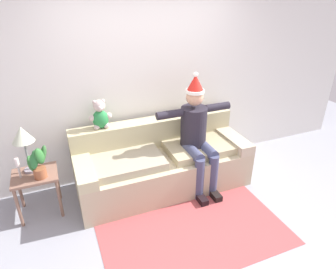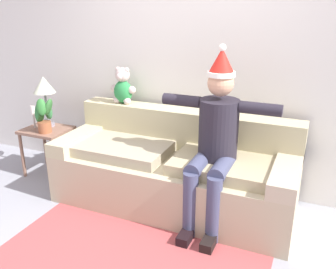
{
  "view_description": "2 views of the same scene",
  "coord_description": "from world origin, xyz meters",
  "px_view_note": "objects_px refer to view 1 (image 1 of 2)",
  "views": [
    {
      "loc": [
        -1.21,
        -2.17,
        2.46
      ],
      "look_at": [
        0.05,
        0.92,
        0.8
      ],
      "focal_mm": 31.61,
      "sensor_mm": 36.0,
      "label": 1
    },
    {
      "loc": [
        1.19,
        -1.92,
        1.86
      ],
      "look_at": [
        -0.03,
        0.9,
        0.74
      ],
      "focal_mm": 38.76,
      "sensor_mm": 36.0,
      "label": 2
    }
  ],
  "objects_px": {
    "person_seated": "(197,132)",
    "teddy_bear": "(100,116)",
    "side_table": "(36,181)",
    "candle_tall": "(18,165)",
    "table_lamp": "(23,137)",
    "couch": "(162,162)",
    "potted_plant": "(38,163)"
  },
  "relations": [
    {
      "from": "couch",
      "to": "candle_tall",
      "type": "height_order",
      "value": "couch"
    },
    {
      "from": "candle_tall",
      "to": "couch",
      "type": "bearing_deg",
      "value": -0.0
    },
    {
      "from": "person_seated",
      "to": "table_lamp",
      "type": "height_order",
      "value": "person_seated"
    },
    {
      "from": "potted_plant",
      "to": "candle_tall",
      "type": "height_order",
      "value": "potted_plant"
    },
    {
      "from": "potted_plant",
      "to": "side_table",
      "type": "bearing_deg",
      "value": 128.32
    },
    {
      "from": "table_lamp",
      "to": "candle_tall",
      "type": "xyz_separation_m",
      "value": [
        -0.1,
        -0.11,
        -0.28
      ]
    },
    {
      "from": "teddy_bear",
      "to": "candle_tall",
      "type": "relative_size",
      "value": 1.5
    },
    {
      "from": "teddy_bear",
      "to": "table_lamp",
      "type": "bearing_deg",
      "value": -169.01
    },
    {
      "from": "side_table",
      "to": "table_lamp",
      "type": "distance_m",
      "value": 0.55
    },
    {
      "from": "person_seated",
      "to": "candle_tall",
      "type": "xyz_separation_m",
      "value": [
        -2.13,
        0.16,
        -0.09
      ]
    },
    {
      "from": "person_seated",
      "to": "teddy_bear",
      "type": "height_order",
      "value": "person_seated"
    },
    {
      "from": "candle_tall",
      "to": "potted_plant",
      "type": "bearing_deg",
      "value": -18.76
    },
    {
      "from": "person_seated",
      "to": "candle_tall",
      "type": "distance_m",
      "value": 2.13
    },
    {
      "from": "teddy_bear",
      "to": "table_lamp",
      "type": "height_order",
      "value": "teddy_bear"
    },
    {
      "from": "person_seated",
      "to": "potted_plant",
      "type": "relative_size",
      "value": 3.93
    },
    {
      "from": "couch",
      "to": "potted_plant",
      "type": "distance_m",
      "value": 1.54
    },
    {
      "from": "couch",
      "to": "candle_tall",
      "type": "xyz_separation_m",
      "value": [
        -1.7,
        0.0,
        0.36
      ]
    },
    {
      "from": "potted_plant",
      "to": "couch",
      "type": "bearing_deg",
      "value": 2.77
    },
    {
      "from": "table_lamp",
      "to": "potted_plant",
      "type": "xyz_separation_m",
      "value": [
        0.11,
        -0.18,
        -0.26
      ]
    },
    {
      "from": "couch",
      "to": "table_lamp",
      "type": "height_order",
      "value": "table_lamp"
    },
    {
      "from": "side_table",
      "to": "candle_tall",
      "type": "bearing_deg",
      "value": -171.83
    },
    {
      "from": "couch",
      "to": "side_table",
      "type": "relative_size",
      "value": 4.18
    },
    {
      "from": "person_seated",
      "to": "table_lamp",
      "type": "distance_m",
      "value": 2.05
    },
    {
      "from": "table_lamp",
      "to": "potted_plant",
      "type": "bearing_deg",
      "value": -58.17
    },
    {
      "from": "couch",
      "to": "person_seated",
      "type": "distance_m",
      "value": 0.64
    },
    {
      "from": "person_seated",
      "to": "teddy_bear",
      "type": "bearing_deg",
      "value": 158.67
    },
    {
      "from": "side_table",
      "to": "potted_plant",
      "type": "bearing_deg",
      "value": -51.68
    },
    {
      "from": "person_seated",
      "to": "teddy_bear",
      "type": "distance_m",
      "value": 1.24
    },
    {
      "from": "table_lamp",
      "to": "side_table",
      "type": "bearing_deg",
      "value": -66.38
    },
    {
      "from": "side_table",
      "to": "teddy_bear",
      "type": "bearing_deg",
      "value": 16.82
    },
    {
      "from": "teddy_bear",
      "to": "side_table",
      "type": "xyz_separation_m",
      "value": [
        -0.85,
        -0.26,
        -0.59
      ]
    },
    {
      "from": "table_lamp",
      "to": "candle_tall",
      "type": "height_order",
      "value": "table_lamp"
    }
  ]
}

